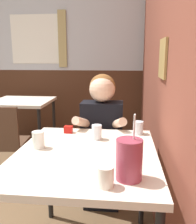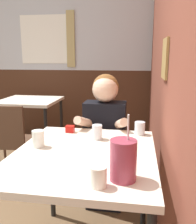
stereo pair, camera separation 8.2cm
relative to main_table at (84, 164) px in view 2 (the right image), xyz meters
The scene contains 13 objects.
brick_wall_right 1.29m from the main_table, 62.90° to the left, with size 0.08×4.78×2.70m.
back_wall 2.61m from the main_table, 107.29° to the left, with size 5.42×0.09×2.70m.
main_table is the anchor object (origin of this frame).
background_table 1.98m from the main_table, 123.15° to the left, with size 0.73×0.68×0.76m.
chair_near_window 1.37m from the main_table, 136.86° to the left, with size 0.44×0.44×0.84m.
person_seated 0.66m from the main_table, 86.95° to the left, with size 0.42×0.41×1.16m.
cocktail_pitcher 0.41m from the main_table, 50.59° to the right, with size 0.12×0.12×0.31m.
glass_near_pitcher 0.27m from the main_table, 81.67° to the left, with size 0.07×0.07×0.10m.
glass_center 0.32m from the main_table, behind, with size 0.07×0.07×0.10m.
glass_far_side 0.42m from the main_table, 69.13° to the right, with size 0.07×0.07×0.09m.
glass_by_brick 0.52m from the main_table, 50.92° to the left, with size 0.07×0.07×0.09m.
condiment_ketchup 0.42m from the main_table, 116.87° to the left, with size 0.06×0.04×0.05m.
condiment_mustard 0.25m from the main_table, 17.18° to the left, with size 0.06×0.04×0.05m.
Camera 2 is at (1.03, -0.93, 1.30)m, focal length 40.00 mm.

